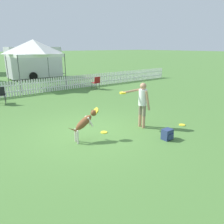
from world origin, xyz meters
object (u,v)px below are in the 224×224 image
folding_chair_center (96,82)px  folding_chair_green_right (0,94)px  leaping_dog (85,122)px  backpack_on_grass (167,134)px  equipment_trailer (34,62)px  canopy_tent_main (34,48)px  frisbee_near_dog (182,125)px  frisbee_near_handler (104,132)px  handler_person (142,100)px

folding_chair_center → folding_chair_green_right: (-5.86, -0.37, 0.03)m
leaping_dog → backpack_on_grass: 2.52m
backpack_on_grass → equipment_trailer: bearing=85.3°
canopy_tent_main → folding_chair_green_right: bearing=-130.3°
frisbee_near_dog → folding_chair_center: bearing=80.2°
leaping_dog → canopy_tent_main: (1.95, 9.86, 2.01)m
leaping_dog → frisbee_near_handler: (0.79, 0.17, -0.59)m
canopy_tent_main → frisbee_near_dog: bearing=-82.1°
leaping_dog → folding_chair_center: bearing=149.9°
frisbee_near_dog → folding_chair_center: folding_chair_center is taller
frisbee_near_handler → frisbee_near_dog: size_ratio=1.00×
handler_person → folding_chair_green_right: size_ratio=1.79×
backpack_on_grass → folding_chair_green_right: (-3.11, 7.71, 0.37)m
handler_person → canopy_tent_main: (-0.17, 10.06, 1.64)m
folding_chair_green_right → equipment_trailer: equipment_trailer is taller
frisbee_near_handler → handler_person: bearing=-15.6°
handler_person → backpack_on_grass: (-0.10, -1.25, -0.81)m
folding_chair_center → backpack_on_grass: bearing=68.4°
equipment_trailer → folding_chair_green_right: bearing=-119.2°
handler_person → backpack_on_grass: bearing=-179.0°
folding_chair_center → equipment_trailer: size_ratio=0.16×
handler_person → frisbee_near_dog: (1.33, -0.77, -0.96)m
frisbee_near_handler → equipment_trailer: equipment_trailer is taller
handler_person → leaping_dog: 2.16m
frisbee_near_dog → folding_chair_center: size_ratio=0.26×
folding_chair_center → equipment_trailer: (-1.48, 7.47, 0.90)m
leaping_dog → frisbee_near_handler: leaping_dog is taller
frisbee_near_dog → equipment_trailer: size_ratio=0.04×
backpack_on_grass → folding_chair_green_right: folding_chair_green_right is taller
frisbee_near_handler → folding_chair_green_right: size_ratio=0.25×
leaping_dog → folding_chair_green_right: size_ratio=1.14×
folding_chair_green_right → canopy_tent_main: 5.15m
leaping_dog → folding_chair_green_right: leaping_dog is taller
frisbee_near_handler → backpack_on_grass: bearing=-52.8°
leaping_dog → equipment_trailer: 14.50m
equipment_trailer → folding_chair_center: bearing=-78.8°
frisbee_near_handler → folding_chair_green_right: folding_chair_green_right is taller
folding_chair_green_right → canopy_tent_main: size_ratio=0.28×
backpack_on_grass → folding_chair_center: folding_chair_center is taller
backpack_on_grass → equipment_trailer: equipment_trailer is taller
handler_person → folding_chair_center: bearing=-15.6°
leaping_dog → frisbee_near_dog: 3.63m
canopy_tent_main → folding_chair_center: bearing=-48.9°
frisbee_near_handler → equipment_trailer: (2.50, 13.93, 1.39)m
frisbee_near_handler → folding_chair_center: 7.60m
folding_chair_center → folding_chair_green_right: 5.87m
folding_chair_green_right → equipment_trailer: bearing=-104.9°
frisbee_near_handler → frisbee_near_dog: (2.66, -1.14, 0.00)m
handler_person → folding_chair_green_right: bearing=32.0°
leaping_dog → handler_person: bearing=90.2°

